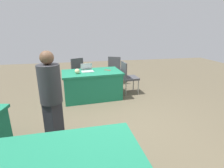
{
  "coord_description": "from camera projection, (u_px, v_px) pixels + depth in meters",
  "views": [
    {
      "loc": [
        0.76,
        2.91,
        1.89
      ],
      "look_at": [
        0.16,
        -0.08,
        0.9
      ],
      "focal_mm": 28.12,
      "sensor_mm": 36.0,
      "label": 1
    }
  ],
  "objects": [
    {
      "name": "ground_plane",
      "position": [
        121.0,
        128.0,
        3.43
      ],
      "size": [
        14.4,
        14.4,
        0.0
      ],
      "primitive_type": "plane",
      "color": "brown"
    },
    {
      "name": "chair_tucked_right",
      "position": [
        76.0,
        70.0,
        5.77
      ],
      "size": [
        0.59,
        0.59,
        0.96
      ],
      "rotation": [
        0.0,
        0.0,
        3.6
      ],
      "color": "#9E9993",
      "rests_on": "ground"
    },
    {
      "name": "table_foreground",
      "position": [
        92.0,
        85.0,
        4.84
      ],
      "size": [
        1.64,
        1.02,
        0.75
      ],
      "rotation": [
        0.0,
        0.0,
        0.08
      ],
      "color": "#1E7A56",
      "rests_on": "ground"
    },
    {
      "name": "person_presenter",
      "position": [
        51.0,
        96.0,
        2.74
      ],
      "size": [
        0.46,
        0.46,
        1.57
      ],
      "rotation": [
        0.0,
        0.0,
        4.2
      ],
      "color": "#26262D",
      "rests_on": "ground"
    },
    {
      "name": "chair_near_front",
      "position": [
        128.0,
        76.0,
        5.1
      ],
      "size": [
        0.47,
        0.47,
        0.95
      ],
      "rotation": [
        0.0,
        0.0,
        1.64
      ],
      "color": "#9E9993",
      "rests_on": "ground"
    },
    {
      "name": "yarn_ball",
      "position": [
        77.0,
        71.0,
        4.5
      ],
      "size": [
        0.13,
        0.13,
        0.13
      ],
      "primitive_type": "sphere",
      "color": "beige",
      "rests_on": "table_foreground"
    },
    {
      "name": "scissors_red",
      "position": [
        108.0,
        70.0,
        4.87
      ],
      "size": [
        0.17,
        0.13,
        0.01
      ],
      "primitive_type": "cube",
      "rotation": [
        0.0,
        0.0,
        2.58
      ],
      "color": "red",
      "rests_on": "table_foreground"
    },
    {
      "name": "chair_tucked_left",
      "position": [
        115.0,
        68.0,
        6.07
      ],
      "size": [
        0.59,
        0.59,
        0.96
      ],
      "rotation": [
        0.0,
        0.0,
        2.7
      ],
      "color": "#9E9993",
      "rests_on": "ground"
    },
    {
      "name": "laptop_silver",
      "position": [
        87.0,
        70.0,
        4.74
      ],
      "size": [
        0.36,
        0.34,
        0.21
      ],
      "rotation": [
        0.0,
        0.0,
        0.15
      ],
      "color": "silver",
      "rests_on": "table_foreground"
    }
  ]
}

